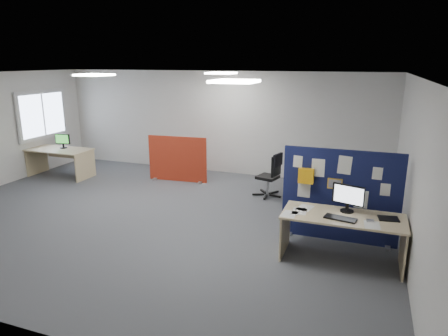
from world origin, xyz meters
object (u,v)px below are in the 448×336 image
(main_desk, at_px, (343,225))
(second_desk, at_px, (61,155))
(monitor_second, at_px, (63,140))
(navy_divider, at_px, (339,196))
(red_divider, at_px, (177,159))
(office_chair, at_px, (272,173))
(monitor_main, at_px, (348,197))

(main_desk, height_order, second_desk, same)
(main_desk, distance_m, monitor_second, 7.63)
(navy_divider, distance_m, red_divider, 4.63)
(second_desk, height_order, office_chair, office_chair)
(main_desk, xyz_separation_m, office_chair, (-1.68, 2.49, 0.00))
(monitor_main, bearing_deg, navy_divider, 123.36)
(monitor_main, bearing_deg, red_divider, 164.15)
(second_desk, distance_m, office_chair, 5.59)
(main_desk, relative_size, office_chair, 1.80)
(second_desk, bearing_deg, main_desk, -17.25)
(second_desk, bearing_deg, navy_divider, -12.37)
(monitor_main, relative_size, red_divider, 0.31)
(monitor_main, xyz_separation_m, office_chair, (-1.71, 2.35, -0.41))
(main_desk, bearing_deg, office_chair, 123.91)
(red_divider, relative_size, monitor_second, 3.70)
(monitor_second, distance_m, office_chair, 5.58)
(main_desk, bearing_deg, monitor_second, 161.97)
(main_desk, bearing_deg, red_divider, 145.44)
(monitor_second, xyz_separation_m, office_chair, (5.57, 0.14, -0.38))
(monitor_main, bearing_deg, office_chair, 143.23)
(red_divider, height_order, office_chair, red_divider)
(navy_divider, bearing_deg, second_desk, 167.63)
(monitor_main, bearing_deg, second_desk, -179.02)
(red_divider, xyz_separation_m, monitor_second, (-3.06, -0.52, 0.38))
(navy_divider, height_order, monitor_second, navy_divider)
(monitor_second, height_order, office_chair, monitor_second)
(red_divider, height_order, second_desk, red_divider)
(navy_divider, bearing_deg, red_divider, 151.63)
(main_desk, relative_size, red_divider, 1.17)
(office_chair, bearing_deg, monitor_main, -38.88)
(monitor_main, distance_m, second_desk, 7.61)
(red_divider, bearing_deg, monitor_main, -37.74)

